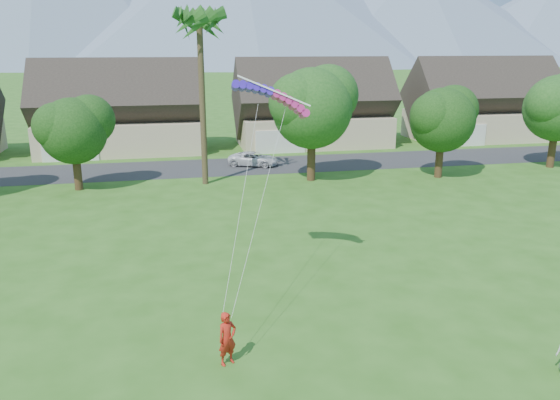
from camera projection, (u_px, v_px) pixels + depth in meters
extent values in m
cube|color=#2D2D30|center=(225.00, 167.00, 46.31)|extent=(90.00, 7.00, 0.01)
imported|color=red|center=(227.00, 339.00, 17.55)|extent=(0.79, 0.69, 1.81)
imported|color=silver|center=(253.00, 159.00, 46.61)|extent=(4.65, 3.40, 1.17)
cone|color=slate|center=(416.00, 13.00, 275.05)|extent=(200.00, 200.00, 50.00)
cone|color=slate|center=(556.00, 20.00, 290.75)|extent=(180.00, 180.00, 45.00)
cube|color=beige|center=(122.00, 136.00, 52.70)|extent=(15.00, 8.00, 3.00)
cube|color=#382D28|center=(120.00, 102.00, 51.79)|extent=(15.75, 8.15, 8.15)
cube|color=silver|center=(70.00, 149.00, 48.19)|extent=(4.80, 0.12, 2.20)
cube|color=beige|center=(313.00, 130.00, 56.26)|extent=(15.00, 8.00, 3.00)
cube|color=#382D28|center=(313.00, 98.00, 55.36)|extent=(15.75, 8.15, 8.15)
cube|color=silver|center=(280.00, 142.00, 51.75)|extent=(4.80, 0.12, 2.20)
cube|color=beige|center=(480.00, 125.00, 59.83)|extent=(15.00, 8.00, 3.00)
cube|color=#382D28|center=(483.00, 95.00, 58.92)|extent=(15.75, 8.15, 8.15)
cube|color=silver|center=(464.00, 136.00, 55.32)|extent=(4.80, 0.12, 2.20)
cylinder|color=#47301C|center=(78.00, 175.00, 38.76)|extent=(0.56, 0.56, 2.18)
sphere|color=#214916|center=(73.00, 131.00, 37.90)|extent=(4.62, 4.62, 4.62)
cylinder|color=#47301C|center=(311.00, 162.00, 41.39)|extent=(0.62, 0.62, 2.82)
sphere|color=#214916|center=(312.00, 108.00, 40.28)|extent=(5.98, 5.98, 5.98)
cylinder|color=#47301C|center=(439.00, 163.00, 42.40)|extent=(0.58, 0.58, 2.30)
sphere|color=#214916|center=(442.00, 120.00, 41.48)|extent=(4.90, 4.90, 4.90)
cylinder|color=#47301C|center=(552.00, 152.00, 45.84)|extent=(0.60, 0.60, 2.56)
sphere|color=#214916|center=(558.00, 108.00, 44.83)|extent=(5.44, 5.44, 5.44)
cylinder|color=#4C3D26|center=(202.00, 103.00, 39.10)|extent=(0.44, 0.44, 12.00)
sphere|color=#286021|center=(199.00, 10.00, 37.37)|extent=(3.00, 3.00, 3.00)
cube|color=#391AC9|center=(253.00, 94.00, 22.10)|extent=(1.79, 1.26, 0.50)
cube|color=#BE2376|center=(292.00, 93.00, 22.41)|extent=(1.79, 1.26, 0.50)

